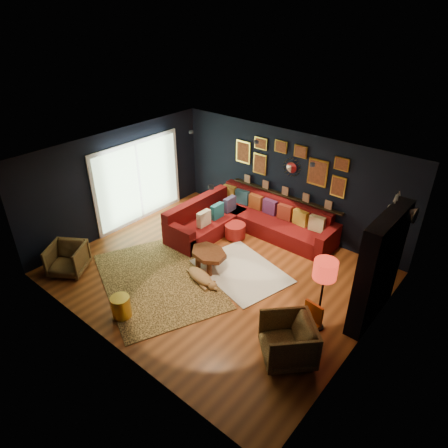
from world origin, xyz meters
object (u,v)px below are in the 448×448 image
Objects in this scene: orange_chair at (310,321)px; dog at (200,275)px; gold_stool at (121,307)px; pouf at (235,230)px; armchair_right at (288,339)px; armchair_left at (67,258)px; floor_lamp at (325,273)px; sectional at (245,221)px; coffee_table at (209,255)px.

orange_chair is 2.62m from dog.
orange_chair reaches higher than gold_stool.
armchair_right is (3.08, -2.48, 0.23)m from pouf.
pouf is 3.99m from armchair_left.
floor_lamp reaches higher than pouf.
armchair_left is 2.06m from gold_stool.
armchair_left reaches higher than gold_stool.
orange_chair is (0.07, 0.59, 0.02)m from armchair_right.
sectional is 4.51× the size of armchair_left.
orange_chair is at bearing 126.70° from armchair_right.
orange_chair is at bearing -30.85° from pouf.
sectional is 3.74m from floor_lamp.
coffee_table is 1.94× the size of pouf.
armchair_left reaches higher than pouf.
floor_lamp is at bearing -30.83° from sectional.
sectional is 4.18m from armchair_right.
dog is at bearing -76.78° from sectional.
pouf reaches higher than dog.
armchair_right is (2.68, -1.02, 0.04)m from coffee_table.
sectional reaches higher than coffee_table.
coffee_table reaches higher than dog.
dog is (2.46, 1.61, -0.20)m from armchair_left.
gold_stool is (0.11, -4.00, -0.09)m from sectional.
sectional reaches higher than dog.
pouf is at bearing 154.46° from floor_lamp.
armchair_right is 0.60m from orange_chair.
armchair_right is at bearing -38.76° from pouf.
dog is (-2.54, 0.59, -0.25)m from armchair_right.
pouf is 0.68× the size of orange_chair.
armchair_right is (5.00, 1.02, 0.05)m from armchair_left.
armchair_left is (-1.92, -3.50, 0.18)m from pouf.
orange_chair is (3.14, -2.25, 0.13)m from sectional.
armchair_left is at bearing 176.06° from gold_stool.
armchair_left is 0.51× the size of floor_lamp.
orange_chair is 0.52× the size of floor_lamp.
sectional is 6.46× the size of pouf.
armchair_right is 3.18m from gold_stool.
coffee_table is 3.09m from armchair_left.
sectional reaches higher than armchair_left.
coffee_table is at bearing -157.26° from armchair_right.
gold_stool is at bearing -90.96° from dog.
armchair_right is at bearing -92.92° from floor_lamp.
orange_chair reaches higher than pouf.
floor_lamp is 1.47× the size of dog.
orange_chair is 0.76× the size of dog.
armchair_left is 5.50m from floor_lamp.
coffee_table is at bearing 120.17° from dog.
armchair_left is 5.32m from orange_chair.
dog is at bearing 0.25° from armchair_left.
coffee_table is 1.19× the size of armchair_right.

